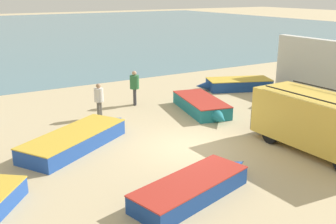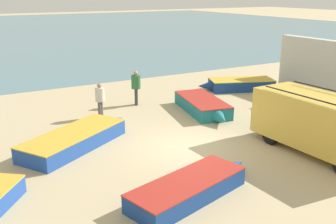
{
  "view_description": "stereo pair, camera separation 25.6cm",
  "coord_description": "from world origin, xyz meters",
  "px_view_note": "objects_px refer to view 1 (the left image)",
  "views": [
    {
      "loc": [
        -7.94,
        -11.71,
        5.79
      ],
      "look_at": [
        -0.02,
        1.56,
        1.0
      ],
      "focal_mm": 42.0,
      "sensor_mm": 36.0,
      "label": 1
    },
    {
      "loc": [
        -7.72,
        -11.83,
        5.79
      ],
      "look_at": [
        -0.02,
        1.56,
        1.0
      ],
      "focal_mm": 42.0,
      "sensor_mm": 36.0,
      "label": 2
    }
  ],
  "objects_px": {
    "fishing_rowboat_0": "(194,187)",
    "fishing_rowboat_6": "(237,84)",
    "fishing_rowboat_1": "(77,139)",
    "parked_van": "(321,122)",
    "fisherman_2": "(134,85)",
    "fishing_rowboat_5": "(296,105)",
    "fishing_rowboat_2": "(202,106)",
    "fisherman_1": "(99,98)"
  },
  "relations": [
    {
      "from": "parked_van",
      "to": "fisherman_2",
      "type": "height_order",
      "value": "parked_van"
    },
    {
      "from": "fisherman_1",
      "to": "fishing_rowboat_2",
      "type": "bearing_deg",
      "value": 31.96
    },
    {
      "from": "parked_van",
      "to": "fishing_rowboat_0",
      "type": "xyz_separation_m",
      "value": [
        -5.92,
        -0.38,
        -0.88
      ]
    },
    {
      "from": "fishing_rowboat_2",
      "to": "fishing_rowboat_6",
      "type": "bearing_deg",
      "value": 133.24
    },
    {
      "from": "fishing_rowboat_6",
      "to": "fisherman_1",
      "type": "height_order",
      "value": "fisherman_1"
    },
    {
      "from": "fishing_rowboat_0",
      "to": "fisherman_1",
      "type": "height_order",
      "value": "fisherman_1"
    },
    {
      "from": "fishing_rowboat_6",
      "to": "fisherman_1",
      "type": "bearing_deg",
      "value": 27.72
    },
    {
      "from": "parked_van",
      "to": "fishing_rowboat_6",
      "type": "relative_size",
      "value": 1.14
    },
    {
      "from": "fishing_rowboat_5",
      "to": "fisherman_2",
      "type": "bearing_deg",
      "value": -152.16
    },
    {
      "from": "fishing_rowboat_1",
      "to": "fisherman_2",
      "type": "distance_m",
      "value": 6.11
    },
    {
      "from": "fishing_rowboat_6",
      "to": "fisherman_2",
      "type": "distance_m",
      "value": 6.88
    },
    {
      "from": "fishing_rowboat_1",
      "to": "fisherman_2",
      "type": "height_order",
      "value": "fisherman_2"
    },
    {
      "from": "fishing_rowboat_5",
      "to": "fishing_rowboat_1",
      "type": "bearing_deg",
      "value": -119.95
    },
    {
      "from": "fisherman_2",
      "to": "fishing_rowboat_0",
      "type": "bearing_deg",
      "value": -78.38
    },
    {
      "from": "fishing_rowboat_5",
      "to": "fishing_rowboat_0",
      "type": "bearing_deg",
      "value": -89.36
    },
    {
      "from": "fishing_rowboat_1",
      "to": "fishing_rowboat_2",
      "type": "height_order",
      "value": "fishing_rowboat_2"
    },
    {
      "from": "fishing_rowboat_0",
      "to": "fisherman_2",
      "type": "xyz_separation_m",
      "value": [
        2.78,
        9.56,
        0.81
      ]
    },
    {
      "from": "fisherman_2",
      "to": "parked_van",
      "type": "bearing_deg",
      "value": -43.3
    },
    {
      "from": "fishing_rowboat_1",
      "to": "fishing_rowboat_5",
      "type": "height_order",
      "value": "fishing_rowboat_1"
    },
    {
      "from": "fisherman_2",
      "to": "fishing_rowboat_5",
      "type": "bearing_deg",
      "value": -9.0
    },
    {
      "from": "fishing_rowboat_2",
      "to": "fishing_rowboat_5",
      "type": "relative_size",
      "value": 1.25
    },
    {
      "from": "fisherman_1",
      "to": "fishing_rowboat_6",
      "type": "bearing_deg",
      "value": 57.79
    },
    {
      "from": "fishing_rowboat_5",
      "to": "fishing_rowboat_6",
      "type": "xyz_separation_m",
      "value": [
        0.2,
        4.84,
        0.06
      ]
    },
    {
      "from": "parked_van",
      "to": "fishing_rowboat_1",
      "type": "height_order",
      "value": "parked_van"
    },
    {
      "from": "fishing_rowboat_1",
      "to": "fishing_rowboat_0",
      "type": "bearing_deg",
      "value": -104.09
    },
    {
      "from": "fishing_rowboat_5",
      "to": "fishing_rowboat_6",
      "type": "relative_size",
      "value": 0.82
    },
    {
      "from": "fishing_rowboat_2",
      "to": "fisherman_1",
      "type": "height_order",
      "value": "fisherman_1"
    },
    {
      "from": "fishing_rowboat_1",
      "to": "fishing_rowboat_6",
      "type": "height_order",
      "value": "fishing_rowboat_6"
    },
    {
      "from": "fisherman_1",
      "to": "fisherman_2",
      "type": "height_order",
      "value": "fisherman_2"
    },
    {
      "from": "parked_van",
      "to": "fishing_rowboat_2",
      "type": "height_order",
      "value": "parked_van"
    },
    {
      "from": "fisherman_1",
      "to": "fisherman_2",
      "type": "xyz_separation_m",
      "value": [
        2.42,
        1.15,
        0.09
      ]
    },
    {
      "from": "parked_van",
      "to": "fishing_rowboat_5",
      "type": "relative_size",
      "value": 1.39
    },
    {
      "from": "fishing_rowboat_1",
      "to": "fishing_rowboat_2",
      "type": "xyz_separation_m",
      "value": [
        6.81,
        1.25,
        0.01
      ]
    },
    {
      "from": "fishing_rowboat_1",
      "to": "parked_van",
      "type": "bearing_deg",
      "value": -65.21
    },
    {
      "from": "fishing_rowboat_0",
      "to": "fishing_rowboat_5",
      "type": "relative_size",
      "value": 1.24
    },
    {
      "from": "fishing_rowboat_0",
      "to": "fishing_rowboat_1",
      "type": "bearing_deg",
      "value": 92.49
    },
    {
      "from": "fisherman_1",
      "to": "fishing_rowboat_0",
      "type": "bearing_deg",
      "value": -40.95
    },
    {
      "from": "fishing_rowboat_5",
      "to": "fisherman_1",
      "type": "relative_size",
      "value": 2.3
    },
    {
      "from": "fishing_rowboat_0",
      "to": "fisherman_2",
      "type": "distance_m",
      "value": 9.99
    },
    {
      "from": "fishing_rowboat_0",
      "to": "fishing_rowboat_6",
      "type": "distance_m",
      "value": 13.47
    },
    {
      "from": "fishing_rowboat_2",
      "to": "parked_van",
      "type": "bearing_deg",
      "value": 19.69
    },
    {
      "from": "parked_van",
      "to": "fishing_rowboat_6",
      "type": "bearing_deg",
      "value": -24.34
    }
  ]
}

